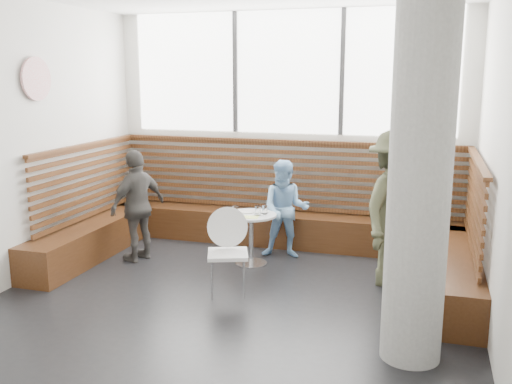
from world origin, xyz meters
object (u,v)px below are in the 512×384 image
(cafe_table, at_px, (251,228))
(child_back, at_px, (285,209))
(concrete_column, at_px, (420,171))
(child_left, at_px, (138,206))
(cafe_chair, at_px, (230,244))
(adult_man, at_px, (395,209))

(cafe_table, distance_m, child_back, 0.56)
(concrete_column, distance_m, child_left, 3.93)
(concrete_column, xyz_separation_m, child_back, (-1.67, 2.32, -0.96))
(cafe_table, height_order, cafe_chair, cafe_chair)
(cafe_chair, height_order, child_back, child_back)
(concrete_column, bearing_deg, cafe_chair, 154.12)
(cafe_table, relative_size, cafe_chair, 0.70)
(concrete_column, relative_size, child_back, 2.50)
(adult_man, bearing_deg, concrete_column, -152.56)
(child_back, xyz_separation_m, child_left, (-1.77, -0.65, 0.07))
(concrete_column, height_order, adult_man, concrete_column)
(concrete_column, bearing_deg, child_back, 125.76)
(child_back, bearing_deg, child_left, -168.47)
(cafe_chair, height_order, adult_man, adult_man)
(child_left, bearing_deg, cafe_chair, 85.02)
(cafe_table, bearing_deg, cafe_chair, -86.33)
(child_left, bearing_deg, child_back, 131.01)
(adult_man, xyz_separation_m, child_left, (-3.18, -0.01, -0.18))
(concrete_column, xyz_separation_m, adult_man, (-0.26, 1.68, -0.71))
(child_back, bearing_deg, concrete_column, -62.86)
(adult_man, bearing_deg, cafe_table, 101.37)
(cafe_table, distance_m, adult_man, 1.81)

